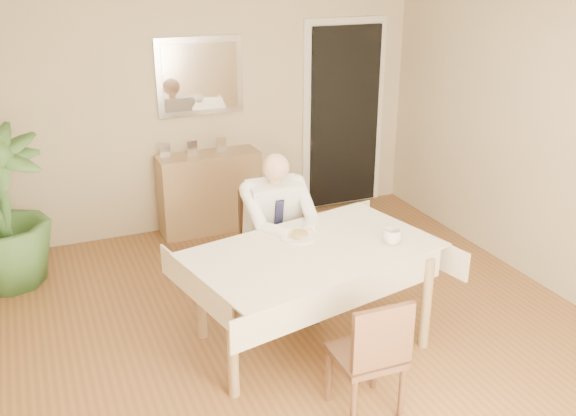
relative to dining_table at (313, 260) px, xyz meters
name	(u,v)px	position (x,y,z in m)	size (l,w,h in m)	color
room	(309,176)	(-0.06, -0.03, 0.63)	(5.00, 5.02, 2.60)	brown
doorway	(344,117)	(1.49, 2.43, 0.33)	(0.96, 0.07, 2.10)	white
mirror	(200,77)	(-0.09, 2.43, 0.88)	(0.86, 0.04, 0.76)	silver
dining_table	(313,260)	(0.00, 0.00, 0.00)	(1.92, 1.37, 0.75)	olive
chair_far	(268,235)	(0.00, 0.88, -0.17)	(0.42, 0.42, 0.88)	#482E1F
chair_near	(372,353)	(-0.02, -0.88, -0.21)	(0.39, 0.39, 0.82)	#482E1F
seated_man	(281,226)	(0.00, 0.59, 0.02)	(0.48, 0.72, 1.24)	white
plate	(298,237)	(-0.02, 0.20, 0.09)	(0.26, 0.26, 0.02)	white
food	(298,234)	(-0.02, 0.20, 0.11)	(0.14, 0.14, 0.06)	olive
knife	(307,237)	(0.02, 0.14, 0.11)	(0.01, 0.01, 0.13)	silver
fork	(297,239)	(-0.06, 0.14, 0.11)	(0.01, 0.01, 0.13)	silver
coffee_mug	(392,237)	(0.55, -0.14, 0.14)	(0.13, 0.13, 0.11)	white
sideboard	(210,192)	(-0.09, 2.29, -0.26)	(1.02, 0.35, 0.81)	olive
photo_frame_left	(165,151)	(-0.51, 2.31, 0.21)	(0.10, 0.02, 0.14)	silver
photo_frame_center	(192,148)	(-0.24, 2.32, 0.21)	(0.10, 0.02, 0.14)	silver
photo_frame_right	(221,145)	(0.06, 2.31, 0.21)	(0.10, 0.02, 0.14)	silver
potted_palm	(1,210)	(-2.01, 1.82, 0.01)	(0.76, 0.76, 1.36)	#365D29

